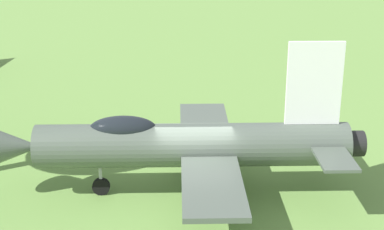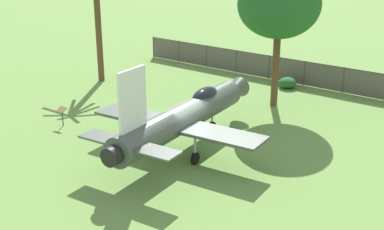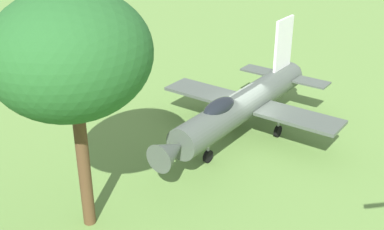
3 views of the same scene
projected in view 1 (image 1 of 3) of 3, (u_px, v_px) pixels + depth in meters
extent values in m
plane|color=#668E42|center=(192.00, 193.00, 19.76)|extent=(200.00, 200.00, 0.00)
cylinder|color=#4C564C|center=(192.00, 145.00, 19.17)|extent=(3.19, 10.47, 1.46)
cone|color=#4C564C|center=(18.00, 147.00, 19.03)|extent=(1.49, 1.79, 1.24)
cylinder|color=black|center=(354.00, 144.00, 19.29)|extent=(0.96, 0.74, 0.88)
ellipsoid|color=black|center=(123.00, 128.00, 18.91)|extent=(1.26, 2.32, 0.84)
cube|color=white|center=(314.00, 83.00, 18.56)|extent=(0.44, 1.80, 2.76)
cube|color=#4C564C|center=(213.00, 186.00, 16.67)|extent=(4.24, 2.45, 0.16)
cube|color=#4C564C|center=(204.00, 122.00, 21.81)|extent=(4.24, 2.45, 0.16)
cube|color=#4C564C|center=(335.00, 159.00, 17.68)|extent=(1.96, 1.39, 0.10)
cube|color=#4C564C|center=(312.00, 123.00, 20.76)|extent=(1.96, 1.39, 0.10)
cylinder|color=#A5A8AD|center=(100.00, 168.00, 19.36)|extent=(0.12, 0.12, 1.34)
cylinder|color=black|center=(101.00, 186.00, 19.59)|extent=(0.28, 0.62, 0.60)
cylinder|color=#A5A8AD|center=(226.00, 186.00, 18.11)|extent=(0.12, 0.12, 1.34)
cylinder|color=black|center=(226.00, 205.00, 18.33)|extent=(0.28, 0.62, 0.60)
cylinder|color=#A5A8AD|center=(220.00, 151.00, 20.81)|extent=(0.12, 0.12, 1.34)
cylinder|color=black|center=(220.00, 168.00, 21.03)|extent=(0.28, 0.62, 0.60)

